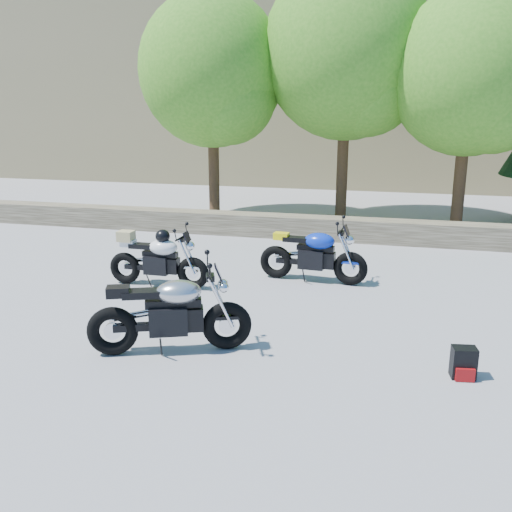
% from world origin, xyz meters
% --- Properties ---
extents(ground, '(90.00, 90.00, 0.00)m').
position_xyz_m(ground, '(0.00, 0.00, 0.00)').
color(ground, gray).
rests_on(ground, ground).
extents(stone_wall, '(22.00, 0.55, 0.50)m').
position_xyz_m(stone_wall, '(0.00, 5.50, 0.25)').
color(stone_wall, '#433B2D').
rests_on(stone_wall, ground).
extents(hillside, '(80.00, 30.00, 15.00)m').
position_xyz_m(hillside, '(3.00, 28.00, 7.50)').
color(hillside, olive).
rests_on(hillside, ground).
extents(tree_decid_left, '(3.67, 3.67, 5.62)m').
position_xyz_m(tree_decid_left, '(-2.39, 7.14, 3.63)').
color(tree_decid_left, '#382314').
rests_on(tree_decid_left, ground).
extents(tree_decid_mid, '(4.08, 4.08, 6.24)m').
position_xyz_m(tree_decid_mid, '(0.91, 7.54, 4.04)').
color(tree_decid_mid, '#382314').
rests_on(tree_decid_mid, ground).
extents(tree_decid_right, '(3.54, 3.54, 5.41)m').
position_xyz_m(tree_decid_right, '(3.71, 6.94, 3.50)').
color(tree_decid_right, '#382314').
rests_on(tree_decid_right, ground).
extents(silver_bike, '(1.93, 0.93, 1.01)m').
position_xyz_m(silver_bike, '(-0.37, -0.98, 0.49)').
color(silver_bike, black).
rests_on(silver_bike, ground).
extents(white_bike, '(1.77, 0.56, 0.98)m').
position_xyz_m(white_bike, '(-1.60, 1.41, 0.48)').
color(white_bike, black).
rests_on(white_bike, ground).
extents(blue_bike, '(1.89, 0.60, 0.95)m').
position_xyz_m(blue_bike, '(0.89, 2.30, 0.46)').
color(blue_bike, black).
rests_on(blue_bike, ground).
extents(backpack, '(0.29, 0.26, 0.36)m').
position_xyz_m(backpack, '(3.06, -0.83, 0.17)').
color(backpack, black).
rests_on(backpack, ground).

